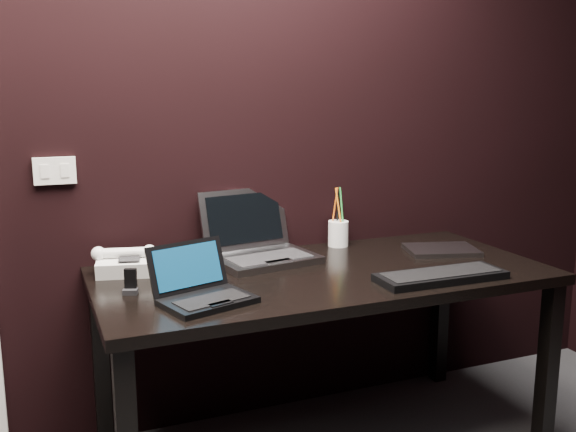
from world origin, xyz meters
name	(u,v)px	position (x,y,z in m)	size (l,w,h in m)	color
wall_back	(215,119)	(0.00, 1.80, 1.30)	(4.00, 4.00, 0.00)	black
wall_switch	(55,171)	(-0.62, 1.79, 1.12)	(0.15, 0.02, 0.10)	silver
desk	(323,290)	(0.30, 1.40, 0.66)	(1.70, 0.80, 0.74)	black
netbook	(202,290)	(-0.22, 1.23, 0.78)	(0.34, 0.32, 0.18)	black
silver_laptop	(259,247)	(0.13, 1.64, 0.79)	(0.44, 0.41, 0.27)	gray
ext_keyboard	(441,276)	(0.64, 1.13, 0.75)	(0.48, 0.17, 0.03)	black
closed_laptop	(441,250)	(0.88, 1.47, 0.75)	(0.34, 0.28, 0.02)	#98999E
desk_phone	(125,262)	(-0.40, 1.65, 0.78)	(0.24, 0.22, 0.12)	silver
mobile_phone	(131,284)	(-0.42, 1.40, 0.77)	(0.06, 0.05, 0.08)	black
pen_cup	(338,232)	(0.53, 1.73, 0.80)	(0.09, 0.09, 0.26)	white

